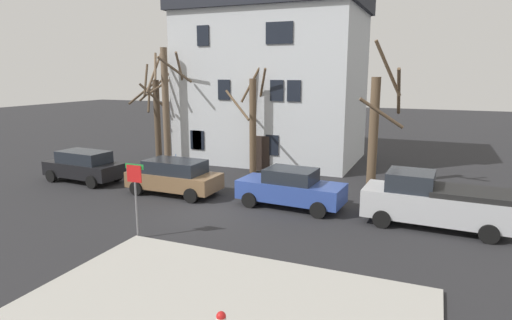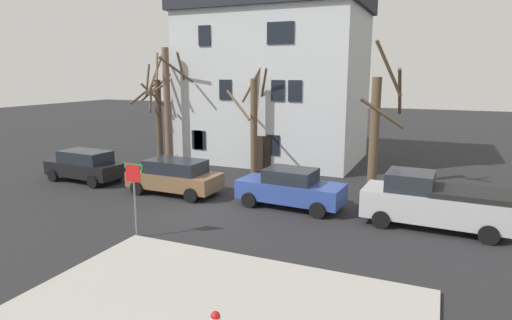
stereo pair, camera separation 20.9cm
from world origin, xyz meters
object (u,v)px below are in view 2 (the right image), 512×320
at_px(car_blue_sedan, 290,188).
at_px(building_main, 274,76).
at_px(tree_bare_near, 157,115).
at_px(tree_bare_mid, 167,102).
at_px(tree_bare_far, 253,122).
at_px(pickup_truck_silver, 434,202).
at_px(street_sign_pole, 134,186).
at_px(car_black_wagon, 85,165).
at_px(tree_bare_end, 377,126).
at_px(car_brown_wagon, 175,176).
at_px(bicycle_leaning, 180,165).

bearing_deg(car_blue_sedan, building_main, 114.81).
height_order(tree_bare_near, tree_bare_mid, tree_bare_mid).
bearing_deg(tree_bare_near, tree_bare_far, -3.01).
bearing_deg(pickup_truck_silver, car_blue_sedan, 177.85).
distance_m(building_main, street_sign_pole, 16.10).
xyz_separation_m(tree_bare_far, street_sign_pole, (0.33, -11.14, -1.11)).
bearing_deg(car_black_wagon, car_blue_sedan, 0.24).
bearing_deg(tree_bare_far, pickup_truck_silver, -29.85).
distance_m(tree_bare_end, car_brown_wagon, 10.40).
height_order(tree_bare_far, tree_bare_end, tree_bare_end).
height_order(tree_bare_mid, bicycle_leaning, tree_bare_mid).
relative_size(tree_bare_near, tree_bare_mid, 0.87).
distance_m(tree_bare_end, pickup_truck_silver, 6.40).
xyz_separation_m(pickup_truck_silver, street_sign_pole, (-9.70, -5.39, 0.90)).
bearing_deg(tree_bare_near, car_brown_wagon, -48.85).
bearing_deg(building_main, pickup_truck_silver, -44.44).
distance_m(pickup_truck_silver, bicycle_leaning, 14.90).
relative_size(tree_bare_mid, car_black_wagon, 1.63).
xyz_separation_m(building_main, tree_bare_near, (-6.55, -4.14, -2.49)).
bearing_deg(tree_bare_near, tree_bare_mid, -21.73).
distance_m(building_main, bicycle_leaning, 8.75).
xyz_separation_m(tree_bare_mid, tree_bare_end, (12.91, -0.42, -0.88)).
distance_m(car_black_wagon, pickup_truck_silver, 17.54).
height_order(tree_bare_near, tree_bare_far, tree_bare_near).
bearing_deg(building_main, tree_bare_far, -84.42).
height_order(tree_bare_far, car_brown_wagon, tree_bare_far).
height_order(tree_bare_mid, tree_bare_end, tree_bare_mid).
bearing_deg(bicycle_leaning, building_main, 57.38).
height_order(tree_bare_mid, pickup_truck_silver, tree_bare_mid).
bearing_deg(car_brown_wagon, tree_bare_far, 74.05).
relative_size(tree_bare_mid, tree_bare_far, 1.19).
xyz_separation_m(building_main, tree_bare_end, (7.49, -5.01, -2.47)).
distance_m(building_main, tree_bare_near, 8.14).
xyz_separation_m(pickup_truck_silver, bicycle_leaning, (-14.23, 4.36, -0.63)).
height_order(car_brown_wagon, car_blue_sedan, car_blue_sedan).
relative_size(tree_bare_far, car_brown_wagon, 1.35).
distance_m(tree_bare_near, tree_bare_far, 7.00).
height_order(tree_bare_far, pickup_truck_silver, tree_bare_far).
relative_size(car_brown_wagon, pickup_truck_silver, 0.84).
bearing_deg(car_black_wagon, tree_bare_far, 36.60).
height_order(tree_bare_end, car_black_wagon, tree_bare_end).
height_order(tree_bare_near, street_sign_pole, tree_bare_near).
bearing_deg(tree_bare_mid, car_brown_wagon, -53.32).
distance_m(tree_bare_mid, car_blue_sedan, 11.88).
height_order(tree_bare_end, car_brown_wagon, tree_bare_end).
distance_m(tree_bare_mid, car_brown_wagon, 7.74).
bearing_deg(bicycle_leaning, car_blue_sedan, -26.20).
bearing_deg(building_main, bicycle_leaning, -122.62).
xyz_separation_m(tree_bare_far, car_brown_wagon, (-1.64, -5.75, -2.13)).
relative_size(tree_bare_mid, pickup_truck_silver, 1.36).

